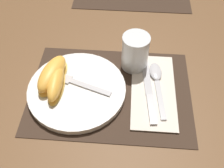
{
  "coord_description": "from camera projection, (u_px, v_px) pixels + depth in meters",
  "views": [
    {
      "loc": [
        0.04,
        -0.42,
        0.56
      ],
      "look_at": [
        0.0,
        0.01,
        0.02
      ],
      "focal_mm": 42.0,
      "sensor_mm": 36.0,
      "label": 1
    }
  ],
  "objects": [
    {
      "name": "knife",
      "position": [
        149.0,
        90.0,
        0.69
      ],
      "size": [
        0.04,
        0.22,
        0.01
      ],
      "color": "#BCBCC1",
      "rests_on": "napkin"
    },
    {
      "name": "citrus_wedge_1",
      "position": [
        56.0,
        82.0,
        0.67
      ],
      "size": [
        0.05,
        0.13,
        0.04
      ],
      "color": "#F7C656",
      "rests_on": "plate"
    },
    {
      "name": "placemat",
      "position": [
        110.0,
        91.0,
        0.7
      ],
      "size": [
        0.43,
        0.31,
        0.0
      ],
      "color": "#38281E",
      "rests_on": "ground_plane"
    },
    {
      "name": "spoon",
      "position": [
        157.0,
        79.0,
        0.71
      ],
      "size": [
        0.04,
        0.19,
        0.01
      ],
      "color": "#BCBCC1",
      "rests_on": "napkin"
    },
    {
      "name": "citrus_wedge_0",
      "position": [
        52.0,
        74.0,
        0.69
      ],
      "size": [
        0.09,
        0.14,
        0.05
      ],
      "color": "#F7C656",
      "rests_on": "plate"
    },
    {
      "name": "napkin",
      "position": [
        153.0,
        90.0,
        0.7
      ],
      "size": [
        0.12,
        0.25,
        0.0
      ],
      "color": "silver",
      "rests_on": "placemat"
    },
    {
      "name": "juice_glass",
      "position": [
        135.0,
        54.0,
        0.72
      ],
      "size": [
        0.07,
        0.07,
        0.1
      ],
      "color": "silver",
      "rests_on": "placemat"
    },
    {
      "name": "ground_plane",
      "position": [
        110.0,
        91.0,
        0.7
      ],
      "size": [
        3.0,
        3.0,
        0.0
      ],
      "primitive_type": "plane",
      "color": "brown"
    },
    {
      "name": "fork",
      "position": [
        73.0,
        81.0,
        0.69
      ],
      "size": [
        0.19,
        0.08,
        0.0
      ],
      "color": "#BCBCC1",
      "rests_on": "plate"
    },
    {
      "name": "plate",
      "position": [
        77.0,
        90.0,
        0.69
      ],
      "size": [
        0.26,
        0.26,
        0.02
      ],
      "color": "white",
      "rests_on": "placemat"
    }
  ]
}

